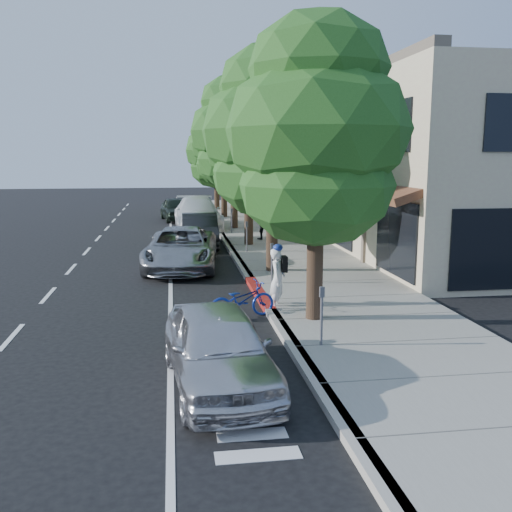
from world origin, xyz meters
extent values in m
plane|color=black|center=(0.00, 0.00, 0.00)|extent=(120.00, 120.00, 0.00)
cube|color=gray|center=(2.30, 8.00, 0.07)|extent=(4.60, 56.00, 0.15)
cube|color=#9E998E|center=(0.00, 8.00, 0.07)|extent=(0.30, 56.00, 0.15)
cube|color=maroon|center=(0.00, 1.00, 0.07)|extent=(0.32, 4.00, 0.15)
cube|color=beige|center=(9.60, 18.00, 3.50)|extent=(10.00, 36.00, 7.00)
cylinder|color=black|center=(0.90, -2.00, 1.33)|extent=(0.40, 0.40, 2.66)
ellipsoid|color=#1C4915|center=(0.90, -2.00, 3.41)|extent=(3.73, 3.73, 2.98)
ellipsoid|color=#1C4915|center=(0.90, -2.00, 4.70)|extent=(4.39, 4.39, 3.51)
ellipsoid|color=#1C4915|center=(0.90, -2.00, 6.07)|extent=(3.29, 3.29, 2.63)
cylinder|color=black|center=(0.90, 4.00, 1.39)|extent=(0.40, 0.40, 2.78)
ellipsoid|color=#1C4915|center=(0.90, 4.00, 3.57)|extent=(4.13, 4.13, 3.31)
ellipsoid|color=#1C4915|center=(0.90, 4.00, 4.92)|extent=(4.86, 4.86, 3.89)
ellipsoid|color=#1C4915|center=(0.90, 4.00, 6.35)|extent=(3.65, 3.65, 2.92)
cylinder|color=black|center=(0.90, 10.00, 1.23)|extent=(0.40, 0.40, 2.46)
ellipsoid|color=#1C4915|center=(0.90, 10.00, 3.16)|extent=(3.23, 3.23, 2.59)
ellipsoid|color=#1C4915|center=(0.90, 10.00, 4.36)|extent=(3.81, 3.81, 3.04)
ellipsoid|color=#1C4915|center=(0.90, 10.00, 5.62)|extent=(2.85, 2.85, 2.28)
cylinder|color=black|center=(0.90, 16.00, 1.52)|extent=(0.40, 0.40, 3.04)
ellipsoid|color=#1C4915|center=(0.90, 16.00, 3.91)|extent=(4.11, 4.11, 3.29)
ellipsoid|color=#1C4915|center=(0.90, 16.00, 5.39)|extent=(4.83, 4.83, 3.87)
ellipsoid|color=#1C4915|center=(0.90, 16.00, 6.95)|extent=(3.62, 3.62, 2.90)
cylinder|color=black|center=(0.90, 22.00, 1.38)|extent=(0.40, 0.40, 2.76)
ellipsoid|color=#1C4915|center=(0.90, 22.00, 3.55)|extent=(3.69, 3.69, 2.95)
ellipsoid|color=#1C4915|center=(0.90, 22.00, 4.89)|extent=(4.34, 4.34, 3.47)
ellipsoid|color=#1C4915|center=(0.90, 22.00, 6.31)|extent=(3.25, 3.25, 2.60)
cylinder|color=black|center=(0.90, 28.00, 1.27)|extent=(0.40, 0.40, 2.54)
ellipsoid|color=#1C4915|center=(0.90, 28.00, 3.26)|extent=(4.04, 4.04, 3.24)
ellipsoid|color=#1C4915|center=(0.90, 28.00, 4.50)|extent=(4.76, 4.76, 3.81)
ellipsoid|color=#1C4915|center=(0.90, 28.00, 5.80)|extent=(3.57, 3.57, 2.86)
imported|color=white|center=(0.25, -0.60, 0.84)|extent=(0.58, 0.71, 1.68)
imported|color=#162E98|center=(-0.79, -1.21, 0.47)|extent=(1.88, 1.12, 0.93)
imported|color=#9D9EA1|center=(-2.20, 5.50, 0.75)|extent=(2.98, 5.61, 1.50)
imported|color=black|center=(-1.27, 10.52, 0.75)|extent=(1.70, 4.59, 1.50)
imported|color=white|center=(-1.07, 16.85, 0.88)|extent=(2.65, 6.16, 1.77)
imported|color=black|center=(-2.20, 21.50, 0.74)|extent=(2.32, 4.53, 1.48)
imported|color=silver|center=(-1.74, -5.50, 0.72)|extent=(2.10, 4.38, 1.44)
imported|color=black|center=(1.75, 11.41, 1.06)|extent=(0.90, 0.72, 1.82)
camera|label=1|loc=(-2.49, -15.20, 4.09)|focal=40.00mm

